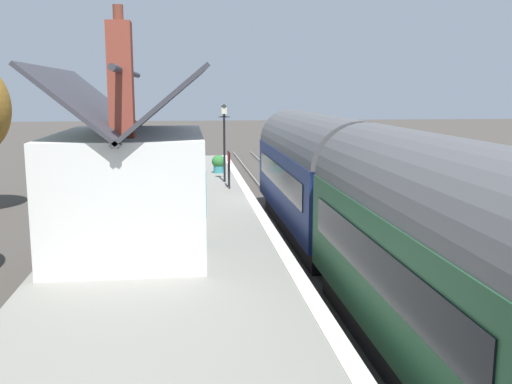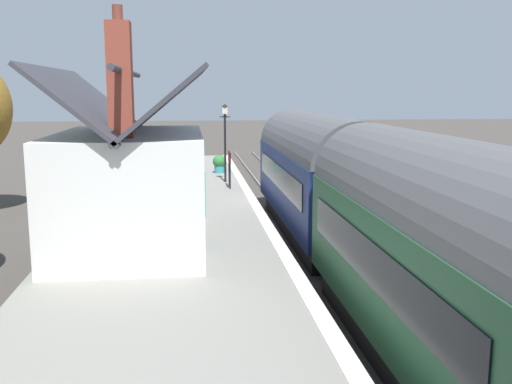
% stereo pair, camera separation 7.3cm
% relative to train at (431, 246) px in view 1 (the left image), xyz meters
% --- Properties ---
extents(ground_plane, '(160.00, 160.00, 0.00)m').
position_rel_train_xyz_m(ground_plane, '(11.60, 0.90, -2.22)').
color(ground_plane, '#423D38').
extents(platform, '(32.00, 6.29, 0.95)m').
position_rel_train_xyz_m(platform, '(11.60, 5.04, -1.74)').
color(platform, gray).
rests_on(platform, ground).
extents(platform_edge_coping, '(32.00, 0.36, 0.02)m').
position_rel_train_xyz_m(platform_edge_coping, '(11.60, 2.08, -1.26)').
color(platform_edge_coping, beige).
rests_on(platform_edge_coping, platform).
extents(rail_near, '(52.00, 0.08, 0.14)m').
position_rel_train_xyz_m(rail_near, '(11.60, -0.72, -2.15)').
color(rail_near, gray).
rests_on(rail_near, ground).
extents(rail_far, '(52.00, 0.08, 0.14)m').
position_rel_train_xyz_m(rail_far, '(11.60, 0.72, -2.15)').
color(rail_far, gray).
rests_on(rail_far, ground).
extents(train, '(30.54, 2.73, 4.32)m').
position_rel_train_xyz_m(train, '(0.00, 0.00, 0.00)').
color(train, black).
rests_on(train, ground).
extents(station_building, '(6.73, 4.06, 6.10)m').
position_rel_train_xyz_m(station_building, '(5.63, 6.04, 0.41)').
color(station_building, white).
rests_on(station_building, platform).
extents(bench_by_lamp, '(1.41, 0.48, 0.88)m').
position_rel_train_xyz_m(bench_by_lamp, '(19.05, 4.54, -0.79)').
color(bench_by_lamp, '#26727F').
rests_on(bench_by_lamp, platform).
extents(bench_mid_platform, '(1.41, 0.48, 0.88)m').
position_rel_train_xyz_m(bench_mid_platform, '(21.58, 4.66, -0.79)').
color(bench_mid_platform, '#26727F').
rests_on(bench_mid_platform, platform).
extents(bench_platform_end, '(1.40, 0.44, 0.88)m').
position_rel_train_xyz_m(bench_platform_end, '(11.75, 4.68, -0.79)').
color(bench_platform_end, '#26727F').
rests_on(bench_platform_end, platform).
extents(planter_bench_right, '(0.95, 0.32, 0.56)m').
position_rel_train_xyz_m(planter_bench_right, '(17.54, 6.09, -1.00)').
color(planter_bench_right, gray).
rests_on(planter_bench_right, platform).
extents(planter_edge_near, '(0.63, 0.63, 0.97)m').
position_rel_train_xyz_m(planter_edge_near, '(15.98, 6.29, -0.77)').
color(planter_edge_near, black).
rests_on(planter_edge_near, platform).
extents(planter_edge_far, '(0.67, 0.67, 0.91)m').
position_rel_train_xyz_m(planter_edge_far, '(19.43, 2.95, -0.78)').
color(planter_edge_far, teal).
rests_on(planter_edge_far, platform).
extents(lamp_post_platform, '(0.32, 0.50, 3.57)m').
position_rel_train_xyz_m(lamp_post_platform, '(16.38, 2.83, 1.23)').
color(lamp_post_platform, black).
rests_on(lamp_post_platform, platform).
extents(station_sign_board, '(0.96, 0.06, 1.57)m').
position_rel_train_xyz_m(station_sign_board, '(14.72, 2.75, -0.08)').
color(station_sign_board, black).
rests_on(station_sign_board, platform).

